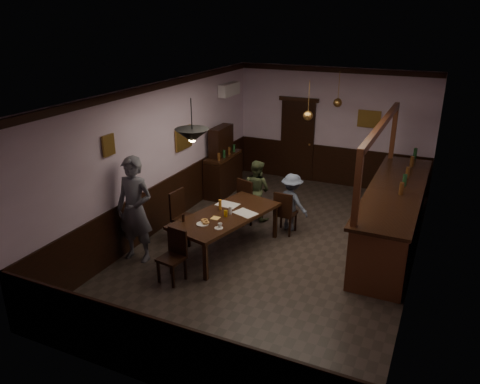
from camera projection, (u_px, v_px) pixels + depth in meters
The scene contains 31 objects.
room at pixel (277, 174), 8.51m from camera, with size 5.01×8.01×3.01m.
dining_table at pixel (226, 217), 8.69m from camera, with size 1.51×2.38×0.75m.
chair_far_left at pixel (248, 199), 9.93m from camera, with size 0.55×0.55×0.99m.
chair_far_right at pixel (284, 211), 9.41m from camera, with size 0.42×0.42×0.92m.
chair_near at pixel (174, 253), 7.80m from camera, with size 0.44×0.44×0.90m.
chair_side at pixel (182, 214), 9.12m from camera, with size 0.48×0.48×1.03m.
person_standing at pixel (135, 210), 8.29m from camera, with size 0.71×0.47×1.95m, color slate.
person_seated_left at pixel (256, 190), 10.09m from camera, with size 0.64×0.50×1.32m, color #3B462A.
person_seated_right at pixel (292, 202), 9.58m from camera, with size 0.78×0.45×1.21m, color slate.
newspaper_left at pixel (228, 204), 9.08m from camera, with size 0.42×0.30×0.01m, color silver.
newspaper_right at pixel (245, 213), 8.69m from camera, with size 0.42×0.30×0.01m, color silver.
napkin at pixel (215, 218), 8.49m from camera, with size 0.15×0.15×0.00m, color #F5BE5A.
saucer at pixel (219, 228), 8.09m from camera, with size 0.15×0.15×0.01m, color white.
coffee_cup at pixel (220, 225), 8.10m from camera, with size 0.08×0.08×0.07m, color white.
pastry_plate at pixel (202, 224), 8.24m from camera, with size 0.22×0.22×0.01m, color white.
pastry_ring_a at pixel (204, 220), 8.32m from camera, with size 0.13×0.13×0.04m, color #C68C47.
pastry_ring_b at pixel (206, 222), 8.24m from camera, with size 0.13×0.13×0.04m, color #C68C47.
soda_can at pixel (226, 213), 8.54m from camera, with size 0.07×0.07×0.12m, color gold.
beer_glass at pixel (220, 205), 8.82m from camera, with size 0.06×0.06×0.20m, color #BF721E.
water_glass at pixel (230, 210), 8.64m from camera, with size 0.06×0.06×0.15m, color silver.
pepper_mill at pixel (183, 218), 8.34m from camera, with size 0.04×0.04×0.14m, color black.
sideboard at pixel (223, 167), 11.50m from camera, with size 0.45×1.27×1.68m.
bar_counter at pixel (393, 214), 9.01m from camera, with size 0.99×4.27×2.39m.
door_back at pixel (297, 141), 12.37m from camera, with size 0.90×0.06×2.10m, color black.
ac_unit at pixel (229, 89), 11.55m from camera, with size 0.20×0.85×0.30m.
picture_left_small at pixel (108, 145), 7.88m from camera, with size 0.04×0.28×0.36m.
picture_left_large at pixel (184, 138), 10.08m from camera, with size 0.04×0.62×0.48m.
picture_back at pixel (369, 119), 11.41m from camera, with size 0.55×0.04×0.42m.
pendant_iron at pixel (192, 136), 7.49m from camera, with size 0.56×0.56×0.71m.
pendant_brass_mid at pixel (308, 116), 9.38m from camera, with size 0.20×0.20×0.81m.
pendant_brass_far at pixel (338, 103), 10.71m from camera, with size 0.20×0.20×0.81m.
Camera 1 is at (2.75, -7.60, 4.27)m, focal length 35.00 mm.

